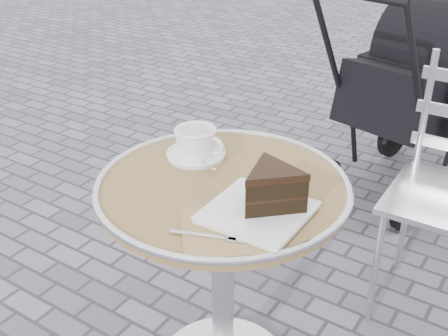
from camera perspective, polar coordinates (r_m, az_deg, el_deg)
The scene contains 4 objects.
cafe_table at distance 1.65m, azimuth -0.14°, elevation -6.53°, with size 0.72×0.72×0.74m.
cappuccino_set at distance 1.70m, azimuth -2.81°, elevation 2.38°, with size 0.20×0.17×0.09m.
cake_plate_set at distance 1.41m, azimuth 4.49°, elevation -2.62°, with size 0.32×0.40×0.13m.
baby_stroller at distance 2.99m, azimuth 19.00°, elevation 6.81°, with size 0.70×1.13×1.10m.
Camera 1 is at (0.75, -1.13, 1.51)m, focal length 45.00 mm.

